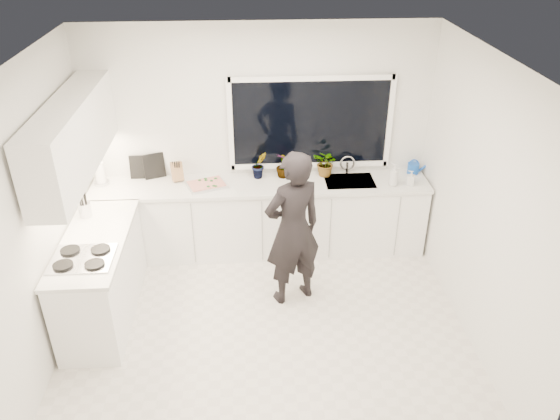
{
  "coord_description": "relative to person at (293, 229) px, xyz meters",
  "views": [
    {
      "loc": [
        -0.13,
        -4.25,
        3.79
      ],
      "look_at": [
        0.16,
        0.4,
        1.15
      ],
      "focal_mm": 35.0,
      "sensor_mm": 36.0,
      "label": 1
    }
  ],
  "objects": [
    {
      "name": "pizza",
      "position": [
        -0.93,
        0.93,
        0.09
      ],
      "size": [
        0.47,
        0.4,
        0.01
      ],
      "primitive_type": "cube",
      "rotation": [
        0.0,
        0.0,
        0.35
      ],
      "color": "#C33E1A",
      "rests_on": "pizza_tray"
    },
    {
      "name": "utensil_crock",
      "position": [
        -2.15,
        0.31,
        0.13
      ],
      "size": [
        0.14,
        0.14,
        0.16
      ],
      "primitive_type": "cylinder",
      "rotation": [
        0.0,
        0.0,
        0.06
      ],
      "color": "#ADAEB2",
      "rests_on": "countertop_left"
    },
    {
      "name": "knife_block",
      "position": [
        -1.27,
        1.1,
        0.16
      ],
      "size": [
        0.15,
        0.13,
        0.22
      ],
      "primitive_type": "cube",
      "rotation": [
        0.0,
        0.0,
        0.28
      ],
      "color": "#986847",
      "rests_on": "countertop_back"
    },
    {
      "name": "floor",
      "position": [
        -0.3,
        -0.49,
        -0.88
      ],
      "size": [
        4.0,
        3.5,
        0.02
      ],
      "primitive_type": "cube",
      "color": "beige",
      "rests_on": "ground"
    },
    {
      "name": "watering_can",
      "position": [
        1.55,
        1.12,
        0.12
      ],
      "size": [
        0.17,
        0.17,
        0.13
      ],
      "primitive_type": "cylinder",
      "rotation": [
        0.0,
        0.0,
        -0.25
      ],
      "color": "blue",
      "rests_on": "countertop_back"
    },
    {
      "name": "countertop_left",
      "position": [
        -1.97,
        -0.14,
        0.03
      ],
      "size": [
        0.62,
        1.6,
        0.04
      ],
      "primitive_type": "cube",
      "color": "silver",
      "rests_on": "base_cabinets_left"
    },
    {
      "name": "picture_frame_small",
      "position": [
        -1.55,
        1.2,
        0.2
      ],
      "size": [
        0.24,
        0.11,
        0.3
      ],
      "primitive_type": "cube",
      "rotation": [
        0.0,
        0.0,
        0.38
      ],
      "color": "black",
      "rests_on": "countertop_back"
    },
    {
      "name": "pizza_tray",
      "position": [
        -0.93,
        0.93,
        0.07
      ],
      "size": [
        0.52,
        0.45,
        0.03
      ],
      "primitive_type": "cube",
      "rotation": [
        0.0,
        0.0,
        0.35
      ],
      "color": "silver",
      "rests_on": "countertop_back"
    },
    {
      "name": "upper_cabinets",
      "position": [
        -2.09,
        0.21,
        0.98
      ],
      "size": [
        0.34,
        2.1,
        0.7
      ],
      "primitive_type": "cube",
      "color": "white",
      "rests_on": "wall_left"
    },
    {
      "name": "faucet",
      "position": [
        0.75,
        1.16,
        0.16
      ],
      "size": [
        0.03,
        0.03,
        0.22
      ],
      "primitive_type": "cylinder",
      "color": "silver",
      "rests_on": "countertop_back"
    },
    {
      "name": "person",
      "position": [
        0.0,
        0.0,
        0.0
      ],
      "size": [
        0.74,
        0.63,
        1.73
      ],
      "primitive_type": "imported",
      "rotation": [
        0.0,
        0.0,
        3.54
      ],
      "color": "black",
      "rests_on": "floor"
    },
    {
      "name": "wall_left",
      "position": [
        -2.31,
        -0.49,
        0.48
      ],
      "size": [
        0.02,
        3.5,
        2.7
      ],
      "primitive_type": "cube",
      "color": "white",
      "rests_on": "ground"
    },
    {
      "name": "picture_frame_large",
      "position": [
        -1.73,
        1.2,
        0.19
      ],
      "size": [
        0.22,
        0.02,
        0.28
      ],
      "primitive_type": "cube",
      "rotation": [
        0.0,
        0.0,
        0.01
      ],
      "color": "black",
      "rests_on": "countertop_back"
    },
    {
      "name": "sink",
      "position": [
        0.75,
        0.96,
        0.0
      ],
      "size": [
        0.58,
        0.42,
        0.14
      ],
      "primitive_type": "cube",
      "color": "silver",
      "rests_on": "countertop_back"
    },
    {
      "name": "soap_bottles",
      "position": [
        1.29,
        0.81,
        0.18
      ],
      "size": [
        0.33,
        0.15,
        0.27
      ],
      "color": "#D8BF66",
      "rests_on": "countertop_back"
    },
    {
      "name": "herb_plants",
      "position": [
        0.22,
        1.12,
        0.22
      ],
      "size": [
        1.1,
        0.39,
        0.33
      ],
      "color": "#26662D",
      "rests_on": "countertop_back"
    },
    {
      "name": "base_cabinets_back",
      "position": [
        -0.3,
        0.96,
        -0.43
      ],
      "size": [
        3.92,
        0.58,
        0.88
      ],
      "primitive_type": "cube",
      "color": "white",
      "rests_on": "floor"
    },
    {
      "name": "stovetop",
      "position": [
        -1.99,
        -0.49,
        0.07
      ],
      "size": [
        0.56,
        0.48,
        0.03
      ],
      "primitive_type": "cube",
      "color": "black",
      "rests_on": "countertop_left"
    },
    {
      "name": "wall_right",
      "position": [
        1.71,
        -0.49,
        0.48
      ],
      "size": [
        0.02,
        3.5,
        2.7
      ],
      "primitive_type": "cube",
      "color": "white",
      "rests_on": "ground"
    },
    {
      "name": "countertop_back",
      "position": [
        -0.3,
        0.95,
        0.03
      ],
      "size": [
        3.94,
        0.62,
        0.04
      ],
      "primitive_type": "cube",
      "color": "silver",
      "rests_on": "base_cabinets_back"
    },
    {
      "name": "wall_back",
      "position": [
        -0.3,
        1.27,
        0.48
      ],
      "size": [
        4.0,
        0.02,
        2.7
      ],
      "primitive_type": "cube",
      "color": "white",
      "rests_on": "ground"
    },
    {
      "name": "window",
      "position": [
        0.3,
        1.24,
        0.68
      ],
      "size": [
        1.8,
        0.02,
        1.0
      ],
      "primitive_type": "cube",
      "color": "black",
      "rests_on": "wall_back"
    },
    {
      "name": "ceiling",
      "position": [
        -0.3,
        -0.49,
        1.84
      ],
      "size": [
        4.0,
        3.5,
        0.02
      ],
      "primitive_type": "cube",
      "color": "white",
      "rests_on": "wall_back"
    },
    {
      "name": "paper_towel_roll",
      "position": [
        -2.15,
        1.06,
        0.18
      ],
      "size": [
        0.11,
        0.11,
        0.26
      ],
      "primitive_type": "cylinder",
      "rotation": [
        0.0,
        0.0,
        0.01
      ],
      "color": "white",
      "rests_on": "countertop_back"
    },
    {
      "name": "base_cabinets_left",
      "position": [
        -1.97,
        -0.14,
        -0.43
      ],
      "size": [
        0.58,
        1.6,
        0.88
      ],
      "primitive_type": "cube",
      "color": "white",
      "rests_on": "floor"
    }
  ]
}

